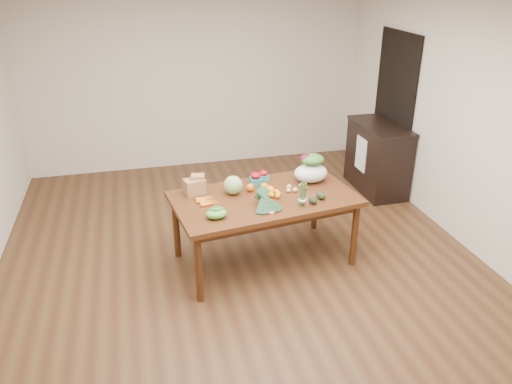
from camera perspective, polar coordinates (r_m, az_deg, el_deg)
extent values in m
plane|color=#4F331B|center=(5.32, -1.58, -8.26)|extent=(6.00, 6.00, 0.00)
cube|color=beige|center=(7.57, -6.87, 12.87)|extent=(5.00, 0.02, 2.70)
cube|color=beige|center=(2.27, 16.12, -19.69)|extent=(5.00, 0.02, 2.70)
cube|color=beige|center=(5.77, 23.47, 7.17)|extent=(0.02, 6.00, 2.70)
cube|color=#562814|center=(5.20, 0.94, -4.24)|extent=(1.94, 1.25, 0.75)
cube|color=black|center=(7.11, 15.39, 8.89)|extent=(0.02, 1.00, 2.10)
cube|color=black|center=(7.01, 13.72, 3.84)|extent=(0.52, 1.02, 0.94)
cube|color=white|center=(6.86, 11.90, 4.27)|extent=(0.02, 0.28, 0.45)
sphere|color=#99B468|center=(5.05, -2.63, 0.79)|extent=(0.19, 0.19, 0.19)
sphere|color=orange|center=(5.12, -0.67, 0.51)|extent=(0.08, 0.08, 0.08)
sphere|color=orange|center=(5.15, 0.97, 0.64)|extent=(0.08, 0.08, 0.08)
sphere|color=orange|center=(5.07, 1.61, 0.26)|extent=(0.09, 0.09, 0.09)
ellipsoid|color=#4DA036|center=(4.61, -4.55, -2.48)|extent=(0.20, 0.15, 0.09)
ellipsoid|color=tan|center=(5.12, 3.75, 0.20)|extent=(0.05, 0.05, 0.05)
ellipsoid|color=#D8C87C|center=(5.13, 4.49, 0.25)|extent=(0.06, 0.05, 0.05)
ellipsoid|color=tan|center=(5.25, 5.15, 0.75)|extent=(0.05, 0.04, 0.04)
ellipsoid|color=tan|center=(5.19, 3.81, 0.60)|extent=(0.06, 0.05, 0.05)
ellipsoid|color=#DDCD7F|center=(5.19, 5.64, 0.47)|extent=(0.05, 0.04, 0.04)
ellipsoid|color=black|center=(4.90, 6.52, -0.97)|extent=(0.09, 0.12, 0.07)
ellipsoid|color=black|center=(5.00, 7.41, -0.41)|extent=(0.10, 0.13, 0.07)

